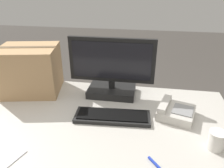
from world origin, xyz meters
TOP-DOWN VIEW (x-y plane):
  - office_desk at (0.00, 0.00)m, footprint 1.80×0.90m
  - monitor at (0.14, 0.30)m, footprint 0.57×0.21m
  - keyboard at (0.19, 0.01)m, footprint 0.45×0.18m
  - desk_phone at (0.55, 0.09)m, footprint 0.25×0.25m
  - paper_cup_right at (0.72, -0.16)m, footprint 0.08×0.08m
  - spoon at (-0.20, -0.43)m, footprint 0.07×0.16m
  - cardboard_box at (-0.43, 0.26)m, footprint 0.44×0.38m
  - pen_marker at (0.45, -0.33)m, footprint 0.09×0.11m

SIDE VIEW (x-z plane):
  - office_desk at x=0.00m, z-range 0.00..0.74m
  - spoon at x=-0.20m, z-range 0.74..0.75m
  - pen_marker at x=0.45m, z-range 0.74..0.75m
  - keyboard at x=0.19m, z-range 0.74..0.77m
  - desk_phone at x=0.55m, z-range 0.73..0.81m
  - paper_cup_right at x=0.72m, z-range 0.74..0.84m
  - cardboard_box at x=-0.43m, z-range 0.74..1.07m
  - monitor at x=0.14m, z-range 0.71..1.11m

